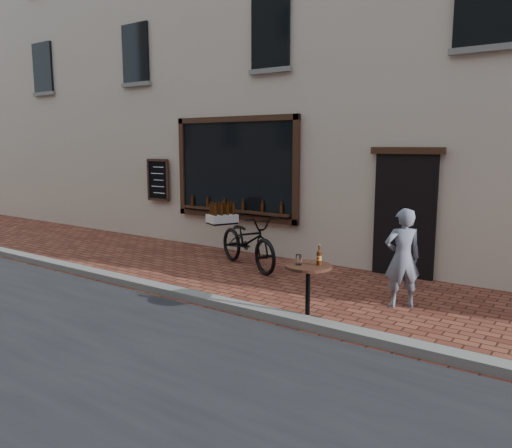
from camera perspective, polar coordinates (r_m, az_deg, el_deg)
The scene contains 6 objects.
ground at distance 7.52m, azimuth -6.92°, elevation -9.32°, with size 90.00×90.00×0.00m, color #57271C.
kerb at distance 7.64m, azimuth -5.91°, elevation -8.53°, with size 90.00×0.25×0.12m, color slate.
shop_building at distance 12.98m, azimuth 13.59°, elevation 20.52°, with size 28.00×6.20×10.00m.
cargo_bicycle at distance 9.67m, azimuth -1.05°, elevation -1.82°, with size 2.37×1.55×1.13m.
bistro_table at distance 6.67m, azimuth 5.99°, elevation -6.56°, with size 0.62×0.62×1.07m.
pedestrian at distance 7.57m, azimuth 16.39°, elevation -3.75°, with size 0.53×0.35×1.46m, color slate.
Camera 1 is at (4.82, -5.27, 2.36)m, focal length 35.00 mm.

